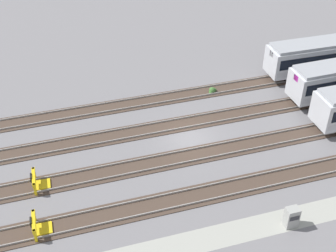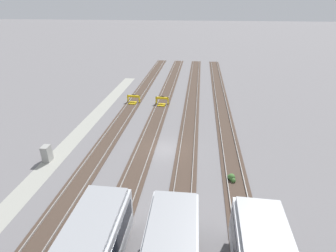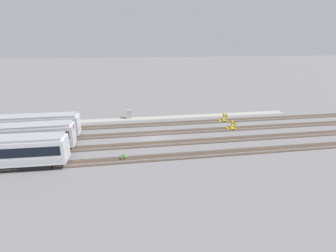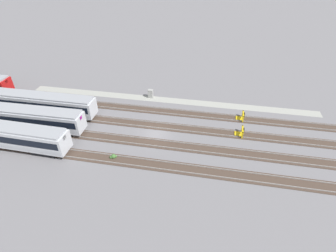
{
  "view_description": "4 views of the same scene",
  "coord_description": "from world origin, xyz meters",
  "px_view_note": "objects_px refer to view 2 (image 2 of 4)",
  "views": [
    {
      "loc": [
        -11.04,
        -29.81,
        24.89
      ],
      "look_at": [
        -2.01,
        0.0,
        1.8
      ],
      "focal_mm": 50.0,
      "sensor_mm": 36.0,
      "label": 1
    },
    {
      "loc": [
        23.63,
        3.07,
        14.18
      ],
      "look_at": [
        -2.01,
        0.0,
        1.8
      ],
      "focal_mm": 28.0,
      "sensor_mm": 36.0,
      "label": 2
    },
    {
      "loc": [
        4.05,
        35.86,
        13.67
      ],
      "look_at": [
        -2.01,
        0.0,
        1.8
      ],
      "focal_mm": 28.0,
      "sensor_mm": 36.0,
      "label": 3
    },
    {
      "loc": [
        -7.87,
        31.46,
        24.61
      ],
      "look_at": [
        -2.01,
        0.0,
        1.8
      ],
      "focal_mm": 28.0,
      "sensor_mm": 36.0,
      "label": 4
    }
  ],
  "objects_px": {
    "bumper_stop_nearest_track": "(133,100)",
    "electrical_cabinet": "(47,153)",
    "weed_clump": "(232,178)",
    "bumper_stop_near_inner_track": "(162,102)"
  },
  "relations": [
    {
      "from": "bumper_stop_nearest_track",
      "to": "bumper_stop_near_inner_track",
      "type": "xyz_separation_m",
      "value": [
        0.29,
        4.46,
        0.0
      ]
    },
    {
      "from": "bumper_stop_near_inner_track",
      "to": "electrical_cabinet",
      "type": "distance_m",
      "value": 18.69
    },
    {
      "from": "electrical_cabinet",
      "to": "weed_clump",
      "type": "distance_m",
      "value": 17.62
    },
    {
      "from": "electrical_cabinet",
      "to": "bumper_stop_nearest_track",
      "type": "bearing_deg",
      "value": 164.88
    },
    {
      "from": "weed_clump",
      "to": "bumper_stop_near_inner_track",
      "type": "bearing_deg",
      "value": -153.75
    },
    {
      "from": "bumper_stop_nearest_track",
      "to": "bumper_stop_near_inner_track",
      "type": "height_order",
      "value": "same"
    },
    {
      "from": "bumper_stop_near_inner_track",
      "to": "weed_clump",
      "type": "bearing_deg",
      "value": 26.25
    },
    {
      "from": "bumper_stop_nearest_track",
      "to": "weed_clump",
      "type": "xyz_separation_m",
      "value": [
        17.74,
        13.07,
        -0.27
      ]
    },
    {
      "from": "bumper_stop_near_inner_track",
      "to": "electrical_cabinet",
      "type": "relative_size",
      "value": 1.25
    },
    {
      "from": "bumper_stop_nearest_track",
      "to": "electrical_cabinet",
      "type": "bearing_deg",
      "value": -15.12
    }
  ]
}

